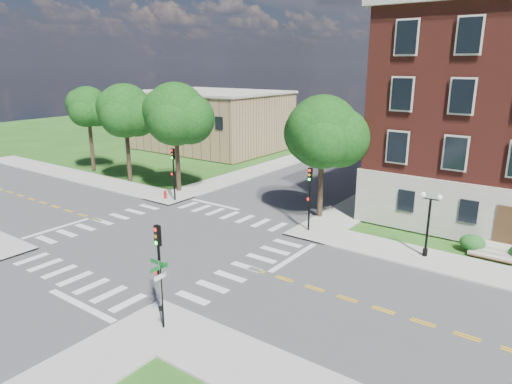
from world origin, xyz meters
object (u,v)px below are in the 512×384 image
Objects in this scene: traffic_signal_se at (159,260)px; push_button_post at (163,315)px; street_sign_pole at (160,279)px; twin_lamp_west at (428,221)px; traffic_signal_ne at (310,191)px; traffic_signal_nw at (173,167)px; fire_hydrant at (165,195)px.

traffic_signal_se is 4.00× the size of push_button_post.
push_button_post is (0.58, -0.47, -1.51)m from street_sign_pole.
street_sign_pole is at bearing -117.85° from twin_lamp_west.
traffic_signal_se is 2.56m from push_button_post.
twin_lamp_west is at bearing 2.01° from traffic_signal_ne.
traffic_signal_nw is 2.96m from fire_hydrant.
fire_hydrant is (-23.53, -0.70, -2.06)m from twin_lamp_west.
street_sign_pole reaches higher than fire_hydrant.
traffic_signal_ne is 13.85m from traffic_signal_nw.
traffic_signal_ne reaches higher than street_sign_pole.
traffic_signal_se is 20.33m from traffic_signal_nw.
traffic_signal_nw is 6.40× the size of fire_hydrant.
traffic_signal_se is 0.90m from street_sign_pole.
traffic_signal_nw is (-13.84, -0.32, 0.00)m from traffic_signal_ne.
traffic_signal_nw is at bearing 4.00° from fire_hydrant.
traffic_signal_ne is 15.26m from fire_hydrant.
traffic_signal_se is 6.40× the size of fire_hydrant.
traffic_signal_ne is 1.00× the size of traffic_signal_nw.
traffic_signal_se reaches higher than street_sign_pole.
traffic_signal_se is at bearing -118.43° from twin_lamp_west.
fire_hydrant is at bearing 136.53° from push_button_post.
push_button_post is 22.03m from fire_hydrant.
traffic_signal_nw is 1.55× the size of street_sign_pole.
traffic_signal_nw is 22.38m from twin_lamp_west.
traffic_signal_ne is at bearing 91.02° from traffic_signal_se.
traffic_signal_ne is 15.76m from push_button_post.
push_button_post is at bearing -40.22° from traffic_signal_se.
street_sign_pole is (0.13, -0.13, -0.88)m from traffic_signal_se.
street_sign_pole is at bearing -44.57° from traffic_signal_se.
fire_hydrant is (-15.99, 15.15, -0.33)m from push_button_post.
traffic_signal_se is at bearing -88.98° from traffic_signal_ne.
fire_hydrant is at bearing -178.48° from traffic_signal_ne.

